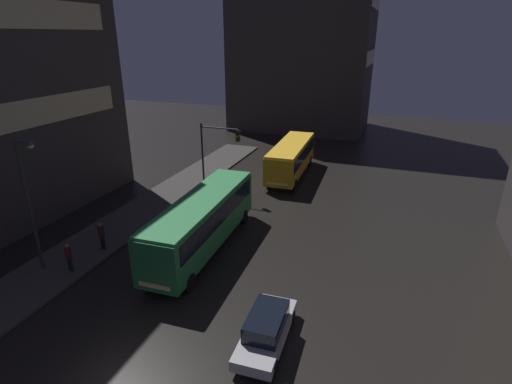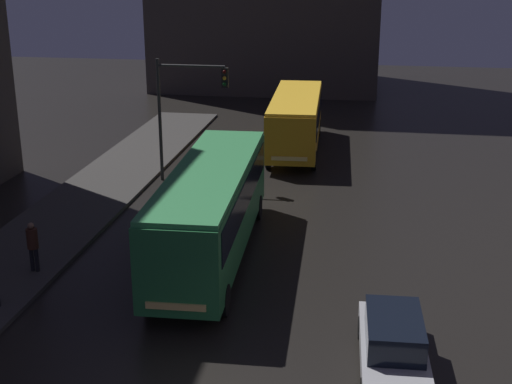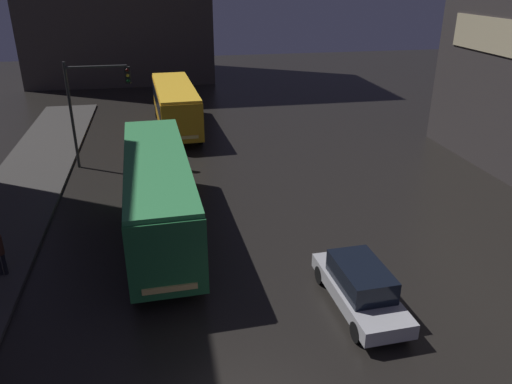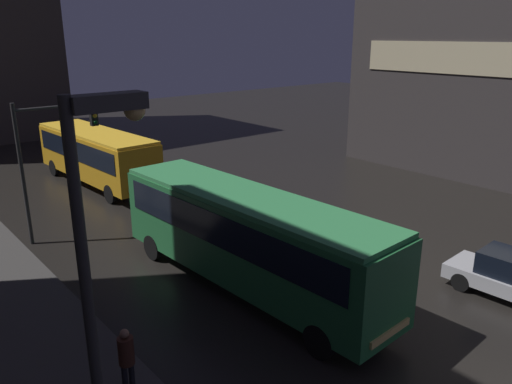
% 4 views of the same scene
% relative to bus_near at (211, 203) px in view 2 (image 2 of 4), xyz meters
% --- Properties ---
extents(sidewalk_left, '(4.00, 48.00, 0.15)m').
position_rel_bus_near_xyz_m(sidewalk_left, '(-6.88, -0.48, -2.03)').
color(sidewalk_left, '#3D3A38').
rests_on(sidewalk_left, ground).
extents(bus_near, '(2.97, 11.45, 3.42)m').
position_rel_bus_near_xyz_m(bus_near, '(0.00, 0.00, 0.00)').
color(bus_near, '#236B38').
rests_on(bus_near, ground).
extents(bus_far, '(3.03, 10.27, 3.14)m').
position_rel_bus_near_xyz_m(bus_far, '(1.37, 15.39, -0.17)').
color(bus_far, orange).
rests_on(bus_far, ground).
extents(car_taxi, '(1.90, 4.63, 1.55)m').
position_rel_bus_near_xyz_m(car_taxi, '(6.32, -6.45, -1.32)').
color(car_taxi, '#B7B7BC').
rests_on(car_taxi, ground).
extents(pedestrian_near, '(0.48, 0.48, 1.77)m').
position_rel_bus_near_xyz_m(pedestrian_near, '(-5.69, -2.42, -0.90)').
color(pedestrian_near, black).
rests_on(pedestrian_near, sidewalk_left).
extents(traffic_light_main, '(3.44, 0.35, 5.91)m').
position_rel_bus_near_xyz_m(traffic_light_main, '(-3.27, 8.86, 1.92)').
color(traffic_light_main, '#2D2D2D').
rests_on(traffic_light_main, ground).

